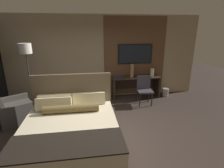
% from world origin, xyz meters
% --- Properties ---
extents(ground_plane, '(16.00, 16.00, 0.00)m').
position_xyz_m(ground_plane, '(0.00, 0.00, 0.00)').
color(ground_plane, '#332823').
extents(wall_back_tv_panel, '(7.20, 0.09, 2.80)m').
position_xyz_m(wall_back_tv_panel, '(0.17, 2.59, 1.40)').
color(wall_back_tv_panel, tan).
rests_on(wall_back_tv_panel, ground_plane).
extents(bed, '(1.90, 2.11, 1.31)m').
position_xyz_m(bed, '(-0.73, -0.17, 0.35)').
color(bed, '#33281E').
rests_on(bed, ground_plane).
extents(desk, '(1.66, 0.50, 0.75)m').
position_xyz_m(desk, '(1.35, 2.32, 0.51)').
color(desk, '#2D2319').
rests_on(desk, ground_plane).
extents(tv, '(1.20, 0.04, 0.68)m').
position_xyz_m(tv, '(1.35, 2.52, 1.51)').
color(tv, black).
extents(desk_chair, '(0.50, 0.50, 0.89)m').
position_xyz_m(desk_chair, '(1.47, 1.74, 0.53)').
color(desk_chair, '#38333D').
rests_on(desk_chair, ground_plane).
extents(armchair_by_window, '(1.15, 1.16, 0.80)m').
position_xyz_m(armchair_by_window, '(-2.27, 1.11, 0.27)').
color(armchair_by_window, '#47423D').
rests_on(armchair_by_window, ground_plane).
extents(floor_lamp, '(0.34, 0.34, 1.97)m').
position_xyz_m(floor_lamp, '(-2.00, 1.78, 1.66)').
color(floor_lamp, '#282623').
rests_on(floor_lamp, ground_plane).
extents(vase_tall, '(0.13, 0.13, 0.46)m').
position_xyz_m(vase_tall, '(1.18, 2.22, 0.98)').
color(vase_tall, '#846647').
rests_on(vase_tall, desk).
extents(vase_short, '(0.13, 0.13, 0.27)m').
position_xyz_m(vase_short, '(1.92, 2.29, 0.89)').
color(vase_short, silver).
rests_on(vase_short, desk).
extents(book, '(0.24, 0.18, 0.03)m').
position_xyz_m(book, '(0.72, 2.34, 0.77)').
color(book, navy).
rests_on(book, desk).
extents(waste_bin, '(0.22, 0.22, 0.28)m').
position_xyz_m(waste_bin, '(2.46, 2.22, 0.14)').
color(waste_bin, gray).
rests_on(waste_bin, ground_plane).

